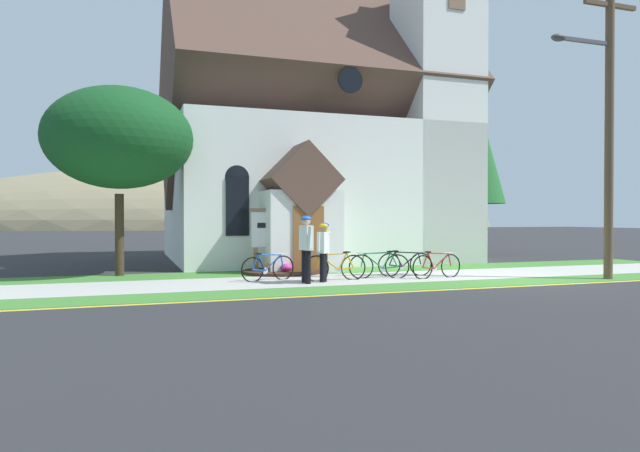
{
  "coord_description": "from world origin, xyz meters",
  "views": [
    {
      "loc": [
        -10.22,
        -12.75,
        1.74
      ],
      "look_at": [
        -4.8,
        3.05,
        1.49
      ],
      "focal_mm": 31.65,
      "sensor_mm": 36.0,
      "label": 1
    }
  ],
  "objects_px": {
    "utility_pole": "(607,102)",
    "bicycle_black": "(379,266)",
    "bicycle_red": "(268,268)",
    "bicycle_orange": "(335,267)",
    "bicycle_white": "(437,266)",
    "roadside_conifer": "(475,148)",
    "cyclist_in_red_jersey": "(306,243)",
    "cyclist_in_white_jersey": "(325,245)",
    "cyclist_in_yellow_jersey": "(323,248)",
    "yard_deciduous_tree": "(119,139)",
    "church_sign": "(279,230)",
    "bicycle_blue": "(405,264)"
  },
  "relations": [
    {
      "from": "utility_pole",
      "to": "bicycle_black",
      "type": "bearing_deg",
      "value": 159.83
    },
    {
      "from": "bicycle_red",
      "to": "bicycle_orange",
      "type": "height_order",
      "value": "bicycle_orange"
    },
    {
      "from": "bicycle_white",
      "to": "roadside_conifer",
      "type": "bearing_deg",
      "value": 50.77
    },
    {
      "from": "cyclist_in_red_jersey",
      "to": "cyclist_in_white_jersey",
      "type": "distance_m",
      "value": 1.83
    },
    {
      "from": "bicycle_black",
      "to": "roadside_conifer",
      "type": "bearing_deg",
      "value": 43.98
    },
    {
      "from": "bicycle_white",
      "to": "cyclist_in_yellow_jersey",
      "type": "bearing_deg",
      "value": 177.79
    },
    {
      "from": "cyclist_in_white_jersey",
      "to": "bicycle_red",
      "type": "bearing_deg",
      "value": -164.89
    },
    {
      "from": "bicycle_black",
      "to": "utility_pole",
      "type": "xyz_separation_m",
      "value": [
        6.0,
        -2.21,
        4.63
      ]
    },
    {
      "from": "yard_deciduous_tree",
      "to": "bicycle_orange",
      "type": "bearing_deg",
      "value": -30.4
    },
    {
      "from": "bicycle_red",
      "to": "yard_deciduous_tree",
      "type": "height_order",
      "value": "yard_deciduous_tree"
    },
    {
      "from": "bicycle_black",
      "to": "cyclist_in_yellow_jersey",
      "type": "height_order",
      "value": "cyclist_in_yellow_jersey"
    },
    {
      "from": "bicycle_orange",
      "to": "cyclist_in_red_jersey",
      "type": "xyz_separation_m",
      "value": [
        -0.99,
        -0.47,
        0.69
      ]
    },
    {
      "from": "cyclist_in_yellow_jersey",
      "to": "church_sign",
      "type": "bearing_deg",
      "value": 97.83
    },
    {
      "from": "cyclist_in_white_jersey",
      "to": "roadside_conifer",
      "type": "relative_size",
      "value": 0.2
    },
    {
      "from": "bicycle_orange",
      "to": "yard_deciduous_tree",
      "type": "bearing_deg",
      "value": 149.6
    },
    {
      "from": "bicycle_white",
      "to": "roadside_conifer",
      "type": "height_order",
      "value": "roadside_conifer"
    },
    {
      "from": "bicycle_orange",
      "to": "cyclist_in_red_jersey",
      "type": "bearing_deg",
      "value": -154.74
    },
    {
      "from": "bicycle_orange",
      "to": "cyclist_in_white_jersey",
      "type": "bearing_deg",
      "value": 86.88
    },
    {
      "from": "cyclist_in_red_jersey",
      "to": "cyclist_in_yellow_jersey",
      "type": "relative_size",
      "value": 1.13
    },
    {
      "from": "cyclist_in_yellow_jersey",
      "to": "cyclist_in_white_jersey",
      "type": "height_order",
      "value": "cyclist_in_white_jersey"
    },
    {
      "from": "church_sign",
      "to": "bicycle_orange",
      "type": "height_order",
      "value": "church_sign"
    },
    {
      "from": "roadside_conifer",
      "to": "cyclist_in_white_jersey",
      "type": "bearing_deg",
      "value": -142.96
    },
    {
      "from": "cyclist_in_white_jersey",
      "to": "yard_deciduous_tree",
      "type": "distance_m",
      "value": 6.94
    },
    {
      "from": "cyclist_in_yellow_jersey",
      "to": "yard_deciduous_tree",
      "type": "xyz_separation_m",
      "value": [
        -5.21,
        3.62,
        3.19
      ]
    },
    {
      "from": "church_sign",
      "to": "utility_pole",
      "type": "bearing_deg",
      "value": -30.79
    },
    {
      "from": "cyclist_in_red_jersey",
      "to": "roadside_conifer",
      "type": "distance_m",
      "value": 15.59
    },
    {
      "from": "bicycle_black",
      "to": "bicycle_blue",
      "type": "distance_m",
      "value": 1.1
    },
    {
      "from": "cyclist_in_yellow_jersey",
      "to": "bicycle_red",
      "type": "bearing_deg",
      "value": 148.08
    },
    {
      "from": "bicycle_blue",
      "to": "cyclist_in_white_jersey",
      "type": "xyz_separation_m",
      "value": [
        -2.34,
        0.56,
        0.56
      ]
    },
    {
      "from": "bicycle_red",
      "to": "cyclist_in_yellow_jersey",
      "type": "relative_size",
      "value": 1.02
    },
    {
      "from": "bicycle_white",
      "to": "cyclist_in_red_jersey",
      "type": "bearing_deg",
      "value": -179.41
    },
    {
      "from": "church_sign",
      "to": "bicycle_blue",
      "type": "xyz_separation_m",
      "value": [
        3.27,
        -2.31,
        -0.98
      ]
    },
    {
      "from": "bicycle_black",
      "to": "yard_deciduous_tree",
      "type": "relative_size",
      "value": 0.3
    },
    {
      "from": "church_sign",
      "to": "cyclist_in_white_jersey",
      "type": "xyz_separation_m",
      "value": [
        0.93,
        -1.76,
        -0.42
      ]
    },
    {
      "from": "cyclist_in_red_jersey",
      "to": "cyclist_in_yellow_jersey",
      "type": "xyz_separation_m",
      "value": [
        0.54,
        0.17,
        -0.15
      ]
    },
    {
      "from": "cyclist_in_red_jersey",
      "to": "yard_deciduous_tree",
      "type": "distance_m",
      "value": 6.74
    },
    {
      "from": "bicycle_blue",
      "to": "roadside_conifer",
      "type": "xyz_separation_m",
      "value": [
        8.28,
        8.57,
        4.77
      ]
    },
    {
      "from": "bicycle_red",
      "to": "bicycle_white",
      "type": "distance_m",
      "value": 4.82
    },
    {
      "from": "bicycle_red",
      "to": "bicycle_white",
      "type": "bearing_deg",
      "value": -11.47
    },
    {
      "from": "bicycle_red",
      "to": "bicycle_white",
      "type": "height_order",
      "value": "bicycle_white"
    },
    {
      "from": "cyclist_in_red_jersey",
      "to": "bicycle_red",
      "type": "bearing_deg",
      "value": 128.35
    },
    {
      "from": "bicycle_black",
      "to": "utility_pole",
      "type": "height_order",
      "value": "utility_pole"
    },
    {
      "from": "bicycle_red",
      "to": "roadside_conifer",
      "type": "bearing_deg",
      "value": 34.34
    },
    {
      "from": "yard_deciduous_tree",
      "to": "bicycle_blue",
      "type": "bearing_deg",
      "value": -19.46
    },
    {
      "from": "bicycle_red",
      "to": "bicycle_orange",
      "type": "xyz_separation_m",
      "value": [
        1.78,
        -0.53,
        0.01
      ]
    },
    {
      "from": "bicycle_orange",
      "to": "bicycle_blue",
      "type": "distance_m",
      "value": 2.44
    },
    {
      "from": "bicycle_black",
      "to": "yard_deciduous_tree",
      "type": "height_order",
      "value": "yard_deciduous_tree"
    },
    {
      "from": "bicycle_orange",
      "to": "yard_deciduous_tree",
      "type": "xyz_separation_m",
      "value": [
        -5.66,
        3.32,
        3.73
      ]
    },
    {
      "from": "bicycle_white",
      "to": "bicycle_red",
      "type": "bearing_deg",
      "value": 168.53
    },
    {
      "from": "bicycle_red",
      "to": "bicycle_blue",
      "type": "relative_size",
      "value": 0.95
    }
  ]
}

